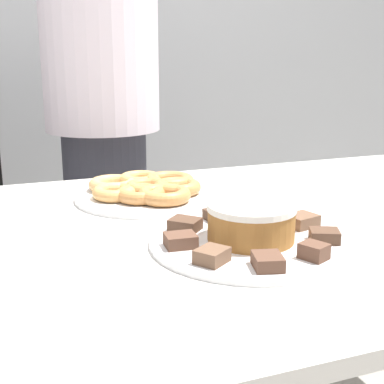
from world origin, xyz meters
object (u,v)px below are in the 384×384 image
(person_standing, at_px, (103,118))
(plate_cake, at_px, (251,242))
(frosted_cake, at_px, (251,222))
(plate_donuts, at_px, (147,197))

(person_standing, distance_m, plate_cake, 0.99)
(person_standing, height_order, frosted_cake, person_standing)
(plate_cake, height_order, frosted_cake, frosted_cake)
(frosted_cake, bearing_deg, person_standing, 94.57)
(plate_donuts, xyz_separation_m, frosted_cake, (0.09, -0.39, 0.04))
(plate_cake, relative_size, plate_donuts, 1.08)
(person_standing, height_order, plate_donuts, person_standing)
(plate_donuts, distance_m, frosted_cake, 0.40)
(person_standing, bearing_deg, plate_cake, -85.43)
(person_standing, relative_size, frosted_cake, 9.95)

